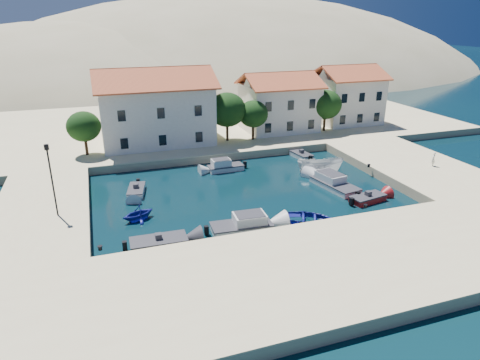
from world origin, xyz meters
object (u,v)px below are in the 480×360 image
at_px(building_mid, 279,101).
at_px(boat_east, 320,173).
at_px(building_left, 155,105).
at_px(building_right, 347,93).
at_px(rowboat_south, 306,221).
at_px(pedestrian, 433,159).
at_px(cabin_cruiser_south, 242,225).
at_px(lamppost, 51,174).
at_px(cabin_cruiser_east, 335,184).

distance_m(building_mid, boat_east, 17.57).
relative_size(building_left, building_right, 1.56).
xyz_separation_m(building_mid, rowboat_south, (-9.13, -27.11, -5.22)).
bearing_deg(building_mid, rowboat_south, -108.61).
bearing_deg(pedestrian, building_left, -73.04).
relative_size(building_mid, boat_east, 2.03).
relative_size(cabin_cruiser_south, pedestrian, 3.25).
bearing_deg(building_mid, lamppost, -144.55).
bearing_deg(cabin_cruiser_east, boat_east, -18.90).
bearing_deg(building_right, building_left, -176.19).
distance_m(lamppost, cabin_cruiser_east, 27.06).
height_order(building_mid, lamppost, building_mid).
xyz_separation_m(building_right, cabin_cruiser_south, (-27.05, -27.85, -5.00)).
xyz_separation_m(cabin_cruiser_south, cabin_cruiser_east, (12.27, 5.76, 0.00)).
xyz_separation_m(building_mid, cabin_cruiser_south, (-15.05, -26.85, -4.75)).
xyz_separation_m(building_right, lamppost, (-41.50, -22.00, -0.72)).
relative_size(building_right, boat_east, 1.82).
height_order(cabin_cruiser_south, pedestrian, pedestrian).
relative_size(building_right, cabin_cruiser_east, 1.57).
height_order(cabin_cruiser_south, rowboat_south, cabin_cruiser_south).
bearing_deg(boat_east, rowboat_south, 165.52).
bearing_deg(rowboat_south, boat_east, -8.04).
distance_m(building_left, lamppost, 23.10).
relative_size(building_left, cabin_cruiser_south, 2.82).
xyz_separation_m(building_left, rowboat_south, (8.87, -26.11, -5.94)).
xyz_separation_m(building_left, lamppost, (-11.50, -20.00, -1.18)).
xyz_separation_m(building_left, boat_east, (15.91, -15.65, -5.94)).
distance_m(rowboat_south, boat_east, 12.61).
height_order(rowboat_south, boat_east, boat_east).
xyz_separation_m(building_mid, cabin_cruiser_east, (-2.78, -21.09, -4.75)).
bearing_deg(building_mid, cabin_cruiser_east, -97.50).
relative_size(building_right, cabin_cruiser_south, 1.82).
bearing_deg(cabin_cruiser_south, cabin_cruiser_east, 28.64).
height_order(building_mid, cabin_cruiser_south, building_mid).
xyz_separation_m(lamppost, cabin_cruiser_east, (26.72, -0.09, -4.28)).
height_order(building_right, boat_east, building_right).
relative_size(lamppost, cabin_cruiser_east, 1.03).
relative_size(building_mid, lamppost, 1.69).
bearing_deg(boat_east, cabin_cruiser_east, -169.35).
bearing_deg(rowboat_south, building_mid, 7.26).
bearing_deg(lamppost, boat_east, 9.03).
distance_m(building_left, building_right, 30.07).
height_order(building_mid, boat_east, building_mid).
bearing_deg(pedestrian, rowboat_south, -19.18).
relative_size(rowboat_south, pedestrian, 2.83).
relative_size(building_mid, rowboat_south, 2.32).
xyz_separation_m(building_left, building_right, (30.00, 2.00, -0.46)).
xyz_separation_m(building_right, pedestrian, (-2.30, -21.97, -3.67)).
bearing_deg(cabin_cruiser_south, building_right, 49.33).
bearing_deg(rowboat_south, building_left, 44.63).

